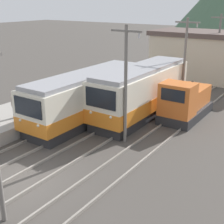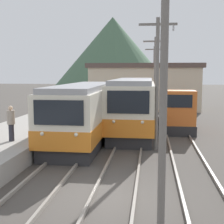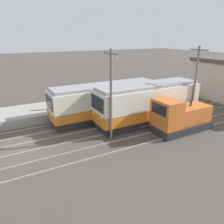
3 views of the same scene
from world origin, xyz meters
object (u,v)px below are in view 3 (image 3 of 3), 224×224
Objects in this scene: shunting_locomotive at (180,118)px; commuter_train_left at (106,103)px; catenary_mast_mid at (111,92)px; commuter_train_center at (148,105)px; person_on_platform at (55,100)px; catenary_mast_far at (195,81)px.

commuter_train_left is at bearing -144.33° from shunting_locomotive.
catenary_mast_mid is at bearing -104.14° from shunting_locomotive.
commuter_train_center is at bearing -158.50° from shunting_locomotive.
catenary_mast_mid is (1.51, -4.74, 2.10)m from commuter_train_center.
catenary_mast_far is at bearing 58.60° from person_on_platform.
person_on_platform is at bearing -135.29° from shunting_locomotive.
commuter_train_center is (2.80, 2.98, 0.11)m from commuter_train_left.
commuter_train_center is 6.07× the size of person_on_platform.
commuter_train_center is 5.40m from catenary_mast_mid.
commuter_train_left is 2.07× the size of shunting_locomotive.
catenary_mast_far reaches higher than commuter_train_left.
catenary_mast_far is (-1.49, 3.11, 2.63)m from shunting_locomotive.
person_on_platform is at bearing -121.40° from catenary_mast_far.
shunting_locomotive is 0.77× the size of catenary_mast_far.
commuter_train_center is at bearing 107.64° from catenary_mast_mid.
catenary_mast_far is at bearing 90.00° from catenary_mast_mid.
catenary_mast_far reaches higher than shunting_locomotive.
person_on_platform is at bearing -122.67° from commuter_train_left.
person_on_platform is at bearing -160.12° from catenary_mast_mid.
commuter_train_left is at bearing 157.77° from catenary_mast_mid.
catenary_mast_mid is at bearing -90.00° from catenary_mast_far.
commuter_train_left is 4.09m from commuter_train_center.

